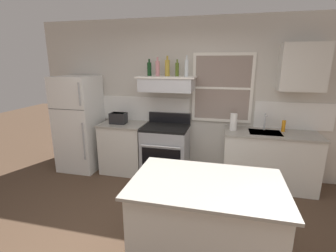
# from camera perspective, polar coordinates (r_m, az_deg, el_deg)

# --- Properties ---
(back_wall) EXTENTS (5.40, 0.11, 2.70)m
(back_wall) POSITION_cam_1_polar(r_m,az_deg,el_deg) (4.36, 4.24, 6.52)
(back_wall) COLOR beige
(back_wall) RESTS_ON ground_plane
(refrigerator) EXTENTS (0.70, 0.72, 1.74)m
(refrigerator) POSITION_cam_1_polar(r_m,az_deg,el_deg) (4.81, -20.03, 0.55)
(refrigerator) COLOR white
(refrigerator) RESTS_ON ground_plane
(counter_left_of_stove) EXTENTS (0.79, 0.63, 0.91)m
(counter_left_of_stove) POSITION_cam_1_polar(r_m,az_deg,el_deg) (4.58, -10.20, -4.87)
(counter_left_of_stove) COLOR silver
(counter_left_of_stove) RESTS_ON ground_plane
(toaster) EXTENTS (0.30, 0.20, 0.19)m
(toaster) POSITION_cam_1_polar(r_m,az_deg,el_deg) (4.43, -11.53, 1.85)
(toaster) COLOR black
(toaster) RESTS_ON counter_left_of_stove
(stove_range) EXTENTS (0.76, 0.69, 1.09)m
(stove_range) POSITION_cam_1_polar(r_m,az_deg,el_deg) (4.29, -0.52, -5.85)
(stove_range) COLOR #9EA0A5
(stove_range) RESTS_ON ground_plane
(range_hood_shelf) EXTENTS (0.96, 0.52, 0.24)m
(range_hood_shelf) POSITION_cam_1_polar(r_m,az_deg,el_deg) (4.12, -0.23, 9.88)
(range_hood_shelf) COLOR silver
(bottle_dark_green_wine) EXTENTS (0.07, 0.07, 0.28)m
(bottle_dark_green_wine) POSITION_cam_1_polar(r_m,az_deg,el_deg) (4.25, -4.40, 13.20)
(bottle_dark_green_wine) COLOR #143819
(bottle_dark_green_wine) RESTS_ON range_hood_shelf
(bottle_rose_pink) EXTENTS (0.07, 0.07, 0.31)m
(bottle_rose_pink) POSITION_cam_1_polar(r_m,az_deg,el_deg) (4.16, -2.46, 13.36)
(bottle_rose_pink) COLOR #C67F84
(bottle_rose_pink) RESTS_ON range_hood_shelf
(bottle_champagne_gold_foil) EXTENTS (0.08, 0.08, 0.33)m
(bottle_champagne_gold_foil) POSITION_cam_1_polar(r_m,az_deg,el_deg) (4.16, -0.16, 13.50)
(bottle_champagne_gold_foil) COLOR #B29333
(bottle_champagne_gold_foil) RESTS_ON range_hood_shelf
(bottle_olive_oil_square) EXTENTS (0.06, 0.06, 0.27)m
(bottle_olive_oil_square) POSITION_cam_1_polar(r_m,az_deg,el_deg) (4.12, 2.15, 13.14)
(bottle_olive_oil_square) COLOR #4C601E
(bottle_olive_oil_square) RESTS_ON range_hood_shelf
(bottle_clear_tall) EXTENTS (0.06, 0.06, 0.33)m
(bottle_clear_tall) POSITION_cam_1_polar(r_m,az_deg,el_deg) (4.04, 4.37, 13.45)
(bottle_clear_tall) COLOR silver
(bottle_clear_tall) RESTS_ON range_hood_shelf
(counter_right_with_sink) EXTENTS (1.43, 0.63, 0.91)m
(counter_right_with_sink) POSITION_cam_1_polar(r_m,az_deg,el_deg) (4.27, 22.49, -7.23)
(counter_right_with_sink) COLOR silver
(counter_right_with_sink) RESTS_ON ground_plane
(sink_faucet) EXTENTS (0.03, 0.17, 0.28)m
(sink_faucet) POSITION_cam_1_polar(r_m,az_deg,el_deg) (4.17, 21.80, 1.36)
(sink_faucet) COLOR silver
(sink_faucet) RESTS_ON counter_right_with_sink
(paper_towel_roll) EXTENTS (0.11, 0.11, 0.27)m
(paper_towel_roll) POSITION_cam_1_polar(r_m,az_deg,el_deg) (4.04, 15.09, 0.93)
(paper_towel_roll) COLOR white
(paper_towel_roll) RESTS_ON counter_right_with_sink
(dish_soap_bottle) EXTENTS (0.06, 0.06, 0.18)m
(dish_soap_bottle) POSITION_cam_1_polar(r_m,az_deg,el_deg) (4.24, 25.42, 0.02)
(dish_soap_bottle) COLOR orange
(dish_soap_bottle) RESTS_ON counter_right_with_sink
(kitchen_island) EXTENTS (1.40, 0.90, 0.91)m
(kitchen_island) POSITION_cam_1_polar(r_m,az_deg,el_deg) (2.56, 8.68, -21.80)
(kitchen_island) COLOR silver
(kitchen_island) RESTS_ON ground_plane
(upper_cabinet_right) EXTENTS (0.64, 0.32, 0.70)m
(upper_cabinet_right) POSITION_cam_1_polar(r_m,az_deg,el_deg) (4.21, 29.00, 11.94)
(upper_cabinet_right) COLOR silver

